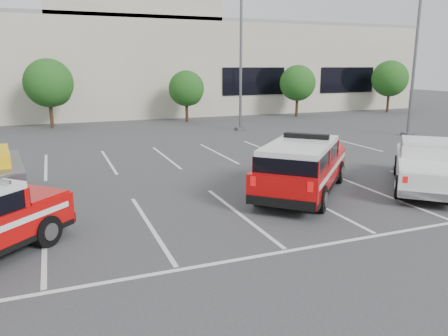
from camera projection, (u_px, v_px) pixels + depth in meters
The scene contains 11 objects.
ground at pixel (240, 214), 12.98m from camera, with size 120.00×120.00×0.00m, color #37373A.
stall_markings at pixel (194, 179), 17.05m from camera, with size 23.00×15.00×0.01m, color silver.
convention_building at pixel (106, 62), 40.83m from camera, with size 60.00×16.99×13.20m.
tree_mid_left at pixel (50, 85), 30.50m from camera, with size 3.37×3.37×4.85m.
tree_mid_right at pixel (187, 90), 34.20m from camera, with size 2.77×2.77×3.99m.
tree_right at pixel (298, 84), 37.71m from camera, with size 3.07×3.07×4.42m.
tree_far_right at pixel (390, 80), 41.22m from camera, with size 3.37×3.37×4.85m.
light_pole_mid at pixel (241, 52), 28.79m from camera, with size 0.90×0.60×10.24m.
light_pole_right at pixel (416, 51), 26.57m from camera, with size 0.90×0.60×10.24m.
fire_chief_suv at pixel (302, 170), 14.91m from camera, with size 5.50×5.60×2.03m.
white_pickup at pixel (425, 169), 15.72m from camera, with size 5.08×5.34×1.68m.
Camera 1 is at (-4.96, -11.29, 4.30)m, focal length 35.00 mm.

